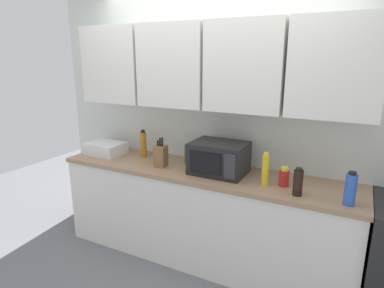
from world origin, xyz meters
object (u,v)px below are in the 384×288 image
at_px(bottle_blue_cleaner, 350,189).
at_px(bottle_yellow_mustard, 265,170).
at_px(bottle_green_oil, 187,153).
at_px(bottle_red_sauce, 284,177).
at_px(bottle_soy_dark, 298,182).
at_px(microwave, 219,158).
at_px(bottle_amber_vinegar, 143,144).
at_px(dish_rack, 106,148).
at_px(knife_block, 161,156).

bearing_deg(bottle_blue_cleaner, bottle_yellow_mustard, 171.61).
bearing_deg(bottle_yellow_mustard, bottle_green_oil, 165.21).
relative_size(bottle_red_sauce, bottle_green_oil, 0.75).
bearing_deg(bottle_soy_dark, bottle_yellow_mustard, 162.59).
xyz_separation_m(bottle_red_sauce, bottle_green_oil, (-0.96, 0.16, 0.02)).
distance_m(microwave, bottle_yellow_mustard, 0.45).
height_order(bottle_amber_vinegar, bottle_red_sauce, bottle_amber_vinegar).
distance_m(microwave, dish_rack, 1.31).
distance_m(microwave, bottle_blue_cleaner, 1.08).
xyz_separation_m(microwave, dish_rack, (-1.31, -0.00, -0.08)).
xyz_separation_m(knife_block, bottle_green_oil, (0.17, 0.20, -0.01)).
bearing_deg(bottle_amber_vinegar, knife_block, -28.65).
bearing_deg(bottle_green_oil, knife_block, -130.81).
distance_m(microwave, bottle_red_sauce, 0.59).
relative_size(dish_rack, bottle_soy_dark, 1.78).
distance_m(knife_block, bottle_green_oil, 0.27).
relative_size(dish_rack, bottle_amber_vinegar, 1.34).
xyz_separation_m(knife_block, bottle_soy_dark, (1.27, -0.10, -0.00)).
xyz_separation_m(microwave, knife_block, (-0.56, -0.08, -0.04)).
distance_m(bottle_soy_dark, bottle_blue_cleaner, 0.35).
bearing_deg(bottle_yellow_mustard, knife_block, 179.14).
height_order(bottle_soy_dark, bottle_yellow_mustard, bottle_yellow_mustard).
relative_size(dish_rack, bottle_blue_cleaner, 1.55).
relative_size(knife_block, bottle_blue_cleaner, 1.16).
relative_size(microwave, dish_rack, 1.26).
bearing_deg(bottle_red_sauce, microwave, 176.10).
relative_size(bottle_amber_vinegar, bottle_soy_dark, 1.33).
bearing_deg(bottle_soy_dark, bottle_green_oil, 164.56).
bearing_deg(dish_rack, bottle_soy_dark, -5.06).
distance_m(microwave, knife_block, 0.56).
distance_m(knife_block, bottle_soy_dark, 1.27).
height_order(dish_rack, bottle_yellow_mustard, bottle_yellow_mustard).
distance_m(knife_block, bottle_red_sauce, 1.14).
relative_size(microwave, bottle_yellow_mustard, 1.75).
bearing_deg(bottle_red_sauce, bottle_soy_dark, -47.17).
relative_size(bottle_soy_dark, bottle_blue_cleaner, 0.87).
distance_m(bottle_amber_vinegar, bottle_yellow_mustard, 1.34).
bearing_deg(bottle_red_sauce, bottle_amber_vinegar, 174.59).
bearing_deg(dish_rack, bottle_red_sauce, -1.17).
xyz_separation_m(dish_rack, bottle_green_oil, (0.93, 0.12, 0.04)).
relative_size(bottle_amber_vinegar, bottle_blue_cleaner, 1.16).
relative_size(microwave, knife_block, 1.68).
bearing_deg(knife_block, microwave, 8.19).
bearing_deg(bottle_soy_dark, bottle_amber_vinegar, 170.09).
relative_size(microwave, bottle_green_oil, 2.31).
xyz_separation_m(dish_rack, knife_block, (0.75, -0.08, 0.04)).
distance_m(dish_rack, bottle_green_oil, 0.93).
relative_size(microwave, bottle_blue_cleaner, 1.96).
relative_size(bottle_soy_dark, bottle_yellow_mustard, 0.78).
bearing_deg(bottle_blue_cleaner, dish_rack, 175.52).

